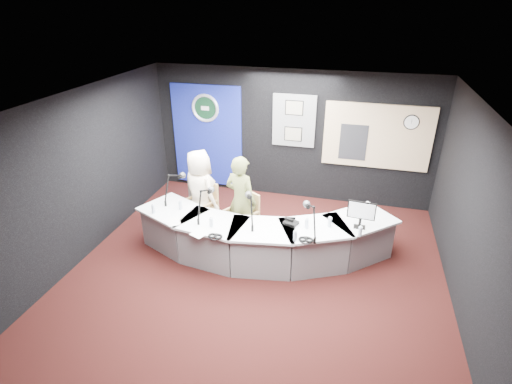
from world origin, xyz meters
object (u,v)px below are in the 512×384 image
(broadcast_desk, at_px, (261,237))
(person_woman, at_px, (241,201))
(armchair_left, at_px, (201,208))
(person_man, at_px, (200,192))
(armchair_right, at_px, (241,220))

(broadcast_desk, xyz_separation_m, person_woman, (-0.45, 0.34, 0.47))
(armchair_left, xyz_separation_m, person_man, (0.00, 0.00, 0.35))
(broadcast_desk, bearing_deg, armchair_left, 157.00)
(armchair_right, relative_size, person_man, 0.57)
(person_man, bearing_deg, armchair_right, -162.77)
(person_man, bearing_deg, broadcast_desk, -171.61)
(broadcast_desk, height_order, person_woman, person_woman)
(armchair_right, relative_size, person_woman, 0.55)
(armchair_right, bearing_deg, person_woman, 0.00)
(person_man, bearing_deg, person_woman, -162.77)
(armchair_left, relative_size, person_woman, 0.55)
(armchair_left, relative_size, person_man, 0.57)
(broadcast_desk, xyz_separation_m, person_man, (-1.31, 0.55, 0.44))
(armchair_left, bearing_deg, broadcast_desk, 3.99)
(armchair_left, bearing_deg, armchair_right, 12.83)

